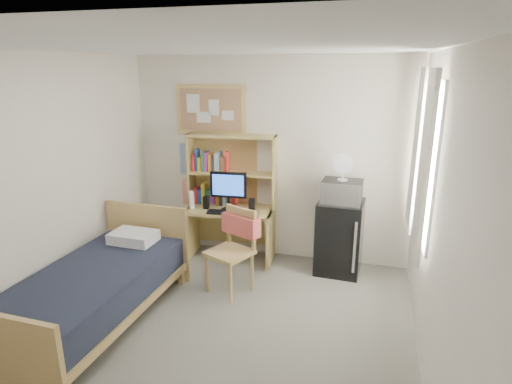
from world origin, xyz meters
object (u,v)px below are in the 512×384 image
(desk, at_px, (231,234))
(bulletin_board, at_px, (211,110))
(desk_chair, at_px, (229,252))
(speaker_right, at_px, (252,205))
(desk_fan, at_px, (343,168))
(monitor, at_px, (229,192))
(speaker_left, at_px, (206,203))
(mini_fridge, at_px, (339,237))
(bed, at_px, (94,297))
(microwave, at_px, (342,191))

(desk, bearing_deg, bulletin_board, 135.63)
(desk_chair, bearing_deg, speaker_right, 111.72)
(speaker_right, height_order, desk_fan, desk_fan)
(desk_chair, relative_size, monitor, 1.95)
(speaker_right, bearing_deg, desk_fan, -2.24)
(monitor, distance_m, speaker_left, 0.34)
(bulletin_board, bearing_deg, mini_fridge, -8.82)
(bulletin_board, distance_m, speaker_right, 1.34)
(desk_fan, bearing_deg, speaker_left, -174.33)
(speaker_left, bearing_deg, monitor, -0.00)
(desk_chair, bearing_deg, speaker_left, 151.19)
(desk, relative_size, desk_chair, 1.16)
(monitor, bearing_deg, speaker_left, 180.00)
(mini_fridge, bearing_deg, monitor, -173.82)
(bulletin_board, bearing_deg, bed, -103.57)
(bed, bearing_deg, monitor, 65.76)
(desk_chair, xyz_separation_m, bed, (-1.10, -0.93, -0.20))
(bed, height_order, speaker_right, speaker_right)
(speaker_left, distance_m, microwave, 1.72)
(desk_chair, distance_m, mini_fridge, 1.42)
(desk, xyz_separation_m, monitor, (0.00, -0.06, 0.59))
(microwave, xyz_separation_m, desk_fan, (0.00, 0.00, 0.28))
(desk, distance_m, bed, 1.95)
(bulletin_board, xyz_separation_m, speaker_right, (0.64, -0.32, -1.14))
(desk, height_order, speaker_right, speaker_right)
(desk, distance_m, desk_fan, 1.71)
(bed, relative_size, speaker_left, 12.44)
(mini_fridge, relative_size, desk_fan, 3.07)
(mini_fridge, relative_size, monitor, 1.83)
(desk_chair, relative_size, microwave, 2.09)
(desk, distance_m, speaker_right, 0.53)
(bed, distance_m, desk_fan, 3.02)
(bed, bearing_deg, mini_fridge, 40.31)
(bulletin_board, xyz_separation_m, desk, (0.33, -0.28, -1.57))
(monitor, xyz_separation_m, microwave, (1.40, 0.05, 0.10))
(bulletin_board, distance_m, mini_fridge, 2.29)
(speaker_left, bearing_deg, desk_fan, -1.45)
(desk_chair, distance_m, desk_fan, 1.63)
(monitor, distance_m, microwave, 1.40)
(desk_chair, xyz_separation_m, microwave, (1.14, 0.82, 0.56))
(desk_chair, relative_size, speaker_right, 5.60)
(bulletin_board, xyz_separation_m, desk_fan, (1.74, -0.29, -0.60))
(microwave, relative_size, desk_fan, 1.56)
(bulletin_board, xyz_separation_m, microwave, (1.74, -0.29, -0.88))
(speaker_left, height_order, microwave, microwave)
(desk, xyz_separation_m, bed, (-0.83, -1.76, -0.07))
(bed, xyz_separation_m, desk_fan, (2.23, 1.76, 1.04))
(desk_fan, bearing_deg, bulletin_board, 173.68)
(desk_chair, bearing_deg, bulletin_board, 142.66)
(mini_fridge, bearing_deg, bulletin_board, 174.33)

